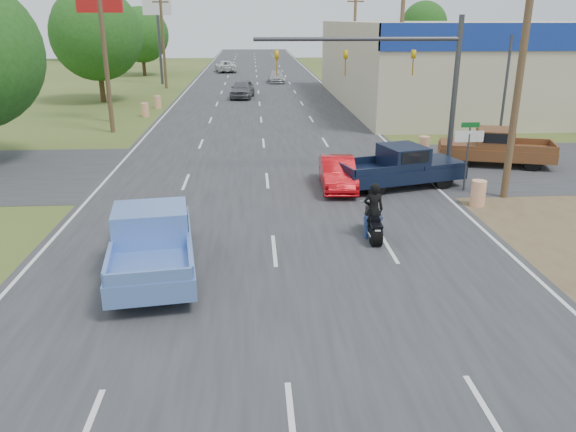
{
  "coord_description": "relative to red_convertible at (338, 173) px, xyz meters",
  "views": [
    {
      "loc": [
        -0.58,
        -8.09,
        6.82
      ],
      "look_at": [
        0.4,
        7.56,
        1.3
      ],
      "focal_mm": 35.0,
      "sensor_mm": 36.0,
      "label": 1
    }
  ],
  "objects": [
    {
      "name": "barrel_3",
      "position": [
        -11.15,
        23.33,
        -0.15
      ],
      "size": [
        0.56,
        0.56,
        1.0
      ],
      "primitive_type": "cylinder",
      "color": "orange",
      "rests_on": "ground"
    },
    {
      "name": "barrel_2",
      "position": [
        -11.45,
        19.33,
        -0.15
      ],
      "size": [
        0.56,
        0.56,
        1.0
      ],
      "primitive_type": "cylinder",
      "color": "orange",
      "rests_on": "ground"
    },
    {
      "name": "cross_road",
      "position": [
        -2.95,
        3.33,
        -0.64
      ],
      "size": [
        120.0,
        10.0,
        0.02
      ],
      "primitive_type": "cube",
      "color": "#2D2D30",
      "rests_on": "ground"
    },
    {
      "name": "utility_pole_5",
      "position": [
        -12.45,
        13.33,
        4.67
      ],
      "size": [
        2.0,
        0.28,
        10.0
      ],
      "color": "#4C3823",
      "rests_on": "ground"
    },
    {
      "name": "tree_2",
      "position": [
        -17.15,
        51.33,
        4.3
      ],
      "size": [
        6.72,
        6.72,
        8.32
      ],
      "color": "#422D19",
      "rests_on": "ground"
    },
    {
      "name": "tree_1",
      "position": [
        -16.45,
        27.33,
        4.92
      ],
      "size": [
        7.56,
        7.56,
        9.36
      ],
      "color": "#422D19",
      "rests_on": "ground"
    },
    {
      "name": "utility_pole_1",
      "position": [
        6.55,
        -1.67,
        4.67
      ],
      "size": [
        2.0,
        0.28,
        10.0
      ],
      "color": "#4C3823",
      "rests_on": "ground"
    },
    {
      "name": "distant_car_white",
      "position": [
        -7.1,
        55.79,
        0.08
      ],
      "size": [
        3.24,
        5.6,
        1.47
      ],
      "primitive_type": "imported",
      "rotation": [
        0.0,
        0.0,
        3.3
      ],
      "color": "silver",
      "rests_on": "ground"
    },
    {
      "name": "ground",
      "position": [
        -2.95,
        -14.67,
        -0.65
      ],
      "size": [
        200.0,
        200.0,
        0.0
      ],
      "primitive_type": "plane",
      "color": "#3A5020",
      "rests_on": "ground"
    },
    {
      "name": "pole_sign_left_far",
      "position": [
        -13.45,
        41.33,
        6.52
      ],
      "size": [
        3.0,
        0.35,
        9.2
      ],
      "color": "#3F3F44",
      "rests_on": "ground"
    },
    {
      "name": "blue_pickup",
      "position": [
        -6.45,
        -7.82,
        0.3
      ],
      "size": [
        2.96,
        5.94,
        1.89
      ],
      "rotation": [
        0.0,
        0.0,
        0.14
      ],
      "color": "black",
      "rests_on": "ground"
    },
    {
      "name": "red_convertible",
      "position": [
        0.0,
        0.0,
        0.0
      ],
      "size": [
        1.57,
        4.01,
        1.3
      ],
      "primitive_type": "imported",
      "rotation": [
        0.0,
        0.0,
        -0.05
      ],
      "color": "#BC080F",
      "rests_on": "ground"
    },
    {
      "name": "pole_sign_left_near",
      "position": [
        -13.45,
        17.33,
        6.52
      ],
      "size": [
        3.0,
        0.35,
        9.2
      ],
      "color": "#3F3F44",
      "rests_on": "ground"
    },
    {
      "name": "tree_6",
      "position": [
        -32.95,
        80.33,
        5.85
      ],
      "size": [
        8.82,
        8.82,
        10.92
      ],
      "color": "#422D19",
      "rests_on": "ground"
    },
    {
      "name": "utility_pole_6",
      "position": [
        -12.45,
        37.33,
        4.67
      ],
      "size": [
        2.0,
        0.28,
        10.0
      ],
      "color": "#4C3823",
      "rests_on": "ground"
    },
    {
      "name": "distant_car_silver",
      "position": [
        -0.8,
        42.08,
        -0.02
      ],
      "size": [
        1.79,
        4.35,
        1.26
      ],
      "primitive_type": "imported",
      "rotation": [
        0.0,
        0.0,
        0.01
      ],
      "color": "#AFB0B4",
      "rests_on": "ground"
    },
    {
      "name": "lane_sign",
      "position": [
        5.25,
        -0.67,
        1.25
      ],
      "size": [
        1.2,
        0.08,
        2.52
      ],
      "color": "#3F3F44",
      "rests_on": "ground"
    },
    {
      "name": "motorcycle",
      "position": [
        0.3,
        -5.88,
        -0.17
      ],
      "size": [
        0.65,
        2.12,
        1.08
      ],
      "rotation": [
        0.0,
        0.0,
        -0.01
      ],
      "color": "black",
      "rests_on": "ground"
    },
    {
      "name": "barrel_1",
      "position": [
        5.45,
        5.83,
        -0.15
      ],
      "size": [
        0.56,
        0.56,
        1.0
      ],
      "primitive_type": "cylinder",
      "color": "orange",
      "rests_on": "ground"
    },
    {
      "name": "main_road",
      "position": [
        -2.95,
        25.33,
        -0.64
      ],
      "size": [
        15.0,
        180.0,
        0.02
      ],
      "primitive_type": "cube",
      "color": "#2D2D30",
      "rests_on": "ground"
    },
    {
      "name": "brown_pickup",
      "position": [
        8.19,
        3.59,
        0.25
      ],
      "size": [
        5.74,
        3.48,
        1.78
      ],
      "rotation": [
        0.0,
        0.0,
        1.29
      ],
      "color": "black",
      "rests_on": "ground"
    },
    {
      "name": "barrel_0",
      "position": [
        5.05,
        -2.67,
        -0.15
      ],
      "size": [
        0.56,
        0.56,
        1.0
      ],
      "primitive_type": "cylinder",
      "color": "orange",
      "rests_on": "ground"
    },
    {
      "name": "utility_pole_3",
      "position": [
        6.55,
        34.33,
        4.67
      ],
      "size": [
        2.0,
        0.28,
        10.0
      ],
      "color": "#4C3823",
      "rests_on": "ground"
    },
    {
      "name": "navy_pickup",
      "position": [
        2.8,
        0.09,
        0.25
      ],
      "size": [
        5.75,
        3.49,
        1.79
      ],
      "rotation": [
        0.0,
        0.0,
        -1.29
      ],
      "color": "black",
      "rests_on": "ground"
    },
    {
      "name": "signal_mast",
      "position": [
        2.87,
        2.33,
        4.15
      ],
      "size": [
        9.12,
        0.4,
        7.0
      ],
      "color": "#3F3F44",
      "rests_on": "ground"
    },
    {
      "name": "rider",
      "position": [
        0.3,
        -5.82,
        0.25
      ],
      "size": [
        0.66,
        0.44,
        1.8
      ],
      "primitive_type": "imported",
      "rotation": [
        0.0,
        0.0,
        3.13
      ],
      "color": "black",
      "rests_on": "ground"
    },
    {
      "name": "utility_pole_2",
      "position": [
        6.55,
        16.33,
        4.67
      ],
      "size": [
        2.0,
        0.28,
        10.0
      ],
      "color": "#4C3823",
      "rests_on": "ground"
    },
    {
      "name": "street_name_sign",
      "position": [
        5.85,
        0.83,
        0.96
      ],
      "size": [
        0.8,
        0.08,
        2.61
      ],
      "color": "#3F3F44",
      "rests_on": "ground"
    },
    {
      "name": "distant_car_grey",
      "position": [
        -4.43,
        29.16,
        0.15
      ],
      "size": [
        2.43,
        4.87,
        1.59
      ],
      "primitive_type": "imported",
      "rotation": [
        0.0,
        0.0,
        -0.12
      ],
      "color": "#5C5B60",
      "rests_on": "ground"
    },
    {
      "name": "tree_5",
      "position": [
        27.05,
        80.33,
        5.23
      ],
      "size": [
        7.98,
        7.98,
        9.88
      ],
      "color": "#422D19",
      "rests_on": "ground"
    }
  ]
}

